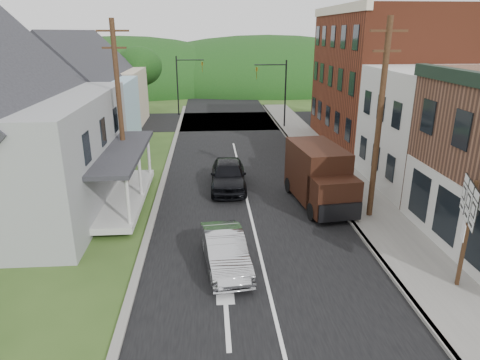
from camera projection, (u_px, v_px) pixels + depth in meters
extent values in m
plane|color=#2D4719|center=(261.00, 259.00, 16.66)|extent=(120.00, 120.00, 0.00)
cube|color=black|center=(241.00, 176.00, 26.08)|extent=(9.00, 90.00, 0.02)
cube|color=black|center=(228.00, 121.00, 42.08)|extent=(60.00, 9.00, 0.02)
cube|color=slate|center=(346.00, 184.00, 24.59)|extent=(2.80, 55.00, 0.15)
cube|color=slate|center=(323.00, 184.00, 24.49)|extent=(0.20, 55.00, 0.15)
cube|color=slate|center=(161.00, 189.00, 23.85)|extent=(0.30, 55.00, 0.12)
cube|color=silver|center=(450.00, 130.00, 23.45)|extent=(8.00, 7.00, 6.50)
cube|color=maroon|center=(385.00, 79.00, 31.81)|extent=(8.00, 12.00, 10.00)
cube|color=#9ABFD2|center=(83.00, 117.00, 31.06)|extent=(7.00, 8.00, 5.00)
cube|color=#BFAF94|center=(104.00, 98.00, 39.50)|extent=(7.00, 8.00, 5.00)
cylinder|color=#472D19|center=(379.00, 124.00, 18.87)|extent=(0.26, 0.26, 9.00)
cube|color=#472D19|center=(389.00, 31.00, 17.58)|extent=(1.60, 0.10, 0.10)
cube|color=#472D19|center=(387.00, 51.00, 17.84)|extent=(1.20, 0.10, 0.10)
cylinder|color=#472D19|center=(120.00, 110.00, 22.25)|extent=(0.26, 0.26, 9.00)
cube|color=#472D19|center=(113.00, 31.00, 20.96)|extent=(1.60, 0.10, 0.10)
cube|color=#472D19|center=(114.00, 48.00, 21.22)|extent=(1.20, 0.10, 0.10)
cylinder|color=black|center=(285.00, 95.00, 38.14)|extent=(0.14, 0.14, 6.00)
cylinder|color=black|center=(270.00, 65.00, 37.19)|extent=(2.80, 0.10, 0.10)
imported|color=olive|center=(257.00, 73.00, 37.33)|extent=(0.16, 0.20, 1.00)
cylinder|color=black|center=(178.00, 86.00, 44.03)|extent=(0.14, 0.14, 6.00)
cylinder|color=black|center=(190.00, 60.00, 43.27)|extent=(2.80, 0.10, 0.10)
imported|color=olive|center=(202.00, 67.00, 43.58)|extent=(0.16, 0.20, 1.00)
cylinder|color=#382616|center=(141.00, 95.00, 45.50)|extent=(0.36, 0.36, 3.92)
ellipsoid|color=#103710|center=(139.00, 66.00, 44.53)|extent=(4.80, 4.80, 4.08)
ellipsoid|color=#103710|center=(219.00, 86.00, 68.43)|extent=(90.00, 30.00, 16.00)
imported|color=#B2B2B7|center=(225.00, 251.00, 15.83)|extent=(1.91, 4.27, 1.36)
imported|color=black|center=(228.00, 175.00, 23.76)|extent=(2.08, 4.84, 1.63)
cube|color=black|center=(316.00, 171.00, 21.84)|extent=(2.57, 4.29, 2.69)
cube|color=black|center=(334.00, 196.00, 19.76)|extent=(2.28, 1.71, 1.76)
cube|color=black|center=(333.00, 180.00, 19.69)|extent=(2.06, 1.32, 0.05)
cube|color=black|center=(340.00, 212.00, 19.18)|extent=(2.04, 0.36, 0.83)
cylinder|color=black|center=(312.00, 212.00, 19.92)|extent=(0.35, 0.86, 0.83)
cylinder|color=black|center=(351.00, 209.00, 20.26)|extent=(0.35, 0.86, 0.83)
cylinder|color=black|center=(289.00, 185.00, 23.36)|extent=(0.35, 0.86, 0.83)
cylinder|color=black|center=(323.00, 183.00, 23.70)|extent=(0.35, 0.86, 0.83)
cube|color=#472D19|center=(466.00, 235.00, 14.09)|extent=(0.15, 0.15, 3.78)
cube|color=black|center=(470.00, 201.00, 13.71)|extent=(0.81, 2.03, 0.09)
cube|color=white|center=(477.00, 195.00, 12.88)|extent=(0.23, 0.56, 0.24)
cube|color=white|center=(474.00, 210.00, 13.04)|extent=(0.25, 0.61, 0.59)
cube|color=white|center=(471.00, 224.00, 13.20)|extent=(0.23, 0.56, 0.30)
cube|color=white|center=(472.00, 187.00, 13.56)|extent=(0.23, 0.56, 0.24)
cube|color=white|center=(469.00, 201.00, 13.72)|extent=(0.25, 0.61, 0.59)
cube|color=white|center=(466.00, 215.00, 13.88)|extent=(0.23, 0.56, 0.30)
cube|color=white|center=(467.00, 179.00, 14.25)|extent=(0.23, 0.56, 0.24)
cube|color=white|center=(464.00, 193.00, 14.41)|extent=(0.25, 0.61, 0.59)
cube|color=white|center=(462.00, 206.00, 14.57)|extent=(0.23, 0.56, 0.30)
cube|color=white|center=(463.00, 231.00, 14.08)|extent=(0.19, 0.46, 0.59)
cylinder|color=black|center=(349.00, 182.00, 20.68)|extent=(0.09, 0.09, 2.66)
cube|color=black|center=(349.00, 160.00, 20.31)|extent=(0.29, 0.74, 0.78)
cube|color=#DDB50B|center=(350.00, 160.00, 20.31)|extent=(0.27, 0.67, 0.71)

